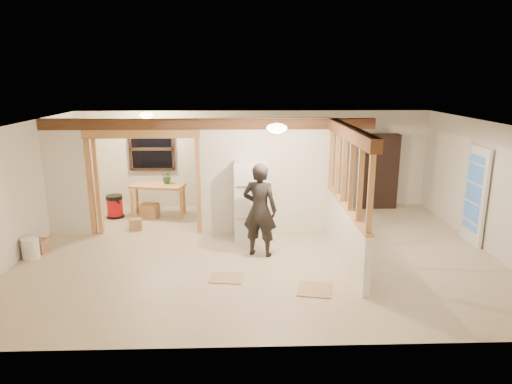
{
  "coord_description": "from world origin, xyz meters",
  "views": [
    {
      "loc": [
        -0.32,
        -8.4,
        3.36
      ],
      "look_at": [
        -0.03,
        0.4,
        1.11
      ],
      "focal_mm": 32.0,
      "sensor_mm": 36.0,
      "label": 1
    }
  ],
  "objects_px": {
    "woman": "(260,210)",
    "shop_vac": "(115,206)",
    "work_table": "(159,200)",
    "refrigerator": "(250,201)",
    "bookshelf": "(378,171)"
  },
  "relations": [
    {
      "from": "refrigerator",
      "to": "woman",
      "type": "xyz_separation_m",
      "value": [
        0.16,
        -0.98,
        0.09
      ]
    },
    {
      "from": "woman",
      "to": "refrigerator",
      "type": "bearing_deg",
      "value": -63.29
    },
    {
      "from": "bookshelf",
      "to": "shop_vac",
      "type": "bearing_deg",
      "value": -174.27
    },
    {
      "from": "refrigerator",
      "to": "bookshelf",
      "type": "distance_m",
      "value": 4.02
    },
    {
      "from": "woman",
      "to": "shop_vac",
      "type": "relative_size",
      "value": 3.22
    },
    {
      "from": "work_table",
      "to": "bookshelf",
      "type": "distance_m",
      "value": 5.63
    },
    {
      "from": "shop_vac",
      "to": "woman",
      "type": "bearing_deg",
      "value": -36.3
    },
    {
      "from": "refrigerator",
      "to": "shop_vac",
      "type": "height_order",
      "value": "refrigerator"
    },
    {
      "from": "woman",
      "to": "work_table",
      "type": "xyz_separation_m",
      "value": [
        -2.37,
        2.58,
        -0.5
      ]
    },
    {
      "from": "refrigerator",
      "to": "bookshelf",
      "type": "height_order",
      "value": "bookshelf"
    },
    {
      "from": "woman",
      "to": "work_table",
      "type": "bearing_deg",
      "value": -29.82
    },
    {
      "from": "shop_vac",
      "to": "bookshelf",
      "type": "relative_size",
      "value": 0.29
    },
    {
      "from": "woman",
      "to": "work_table",
      "type": "relative_size",
      "value": 1.42
    },
    {
      "from": "woman",
      "to": "bookshelf",
      "type": "height_order",
      "value": "bookshelf"
    },
    {
      "from": "refrigerator",
      "to": "work_table",
      "type": "distance_m",
      "value": 2.76
    }
  ]
}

